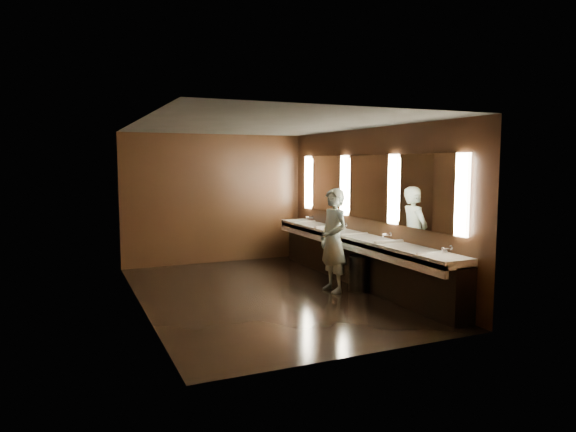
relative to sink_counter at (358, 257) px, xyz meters
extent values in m
plane|color=black|center=(-1.79, 0.00, -0.50)|extent=(6.00, 6.00, 0.00)
cube|color=#2D2D2B|center=(-1.79, 0.00, 2.30)|extent=(4.00, 6.00, 0.02)
cube|color=black|center=(-1.79, 3.00, 0.90)|extent=(4.00, 0.02, 2.80)
cube|color=black|center=(-1.79, -3.00, 0.90)|extent=(4.00, 0.02, 2.80)
cube|color=black|center=(-3.79, 0.00, 0.90)|extent=(0.02, 6.00, 2.80)
cube|color=black|center=(0.21, 0.00, 0.90)|extent=(0.02, 6.00, 2.80)
cube|color=black|center=(0.03, 0.00, -0.09)|extent=(0.36, 5.40, 0.81)
cube|color=white|center=(-0.07, 0.00, 0.35)|extent=(0.55, 5.40, 0.12)
cube|color=white|center=(-0.31, 0.00, 0.27)|extent=(0.06, 5.40, 0.18)
cylinder|color=silver|center=(0.12, -2.20, 0.49)|extent=(0.18, 0.04, 0.04)
cylinder|color=silver|center=(0.12, -0.73, 0.49)|extent=(0.18, 0.04, 0.04)
cylinder|color=silver|center=(0.12, 0.73, 0.49)|extent=(0.18, 0.04, 0.04)
cylinder|color=silver|center=(0.12, 2.20, 0.49)|extent=(0.18, 0.04, 0.04)
cube|color=#FAEDC9|center=(0.18, -2.40, 1.25)|extent=(0.06, 0.22, 1.15)
cube|color=white|center=(0.19, -1.60, 1.25)|extent=(0.03, 1.32, 1.15)
cube|color=#FAEDC9|center=(0.18, -0.80, 1.25)|extent=(0.06, 0.23, 1.15)
cube|color=white|center=(0.19, 0.00, 1.25)|extent=(0.03, 1.32, 1.15)
cube|color=#FAEDC9|center=(0.18, 0.80, 1.25)|extent=(0.06, 0.23, 1.15)
cube|color=white|center=(0.19, 1.60, 1.25)|extent=(0.03, 1.32, 1.15)
cube|color=#FAEDC9|center=(0.18, 2.40, 1.25)|extent=(0.06, 0.22, 1.15)
imported|color=#94C4DD|center=(-0.66, -0.30, 0.38)|extent=(0.47, 0.67, 1.76)
cylinder|color=black|center=(-0.22, -0.45, -0.19)|extent=(0.48, 0.48, 0.61)
camera|label=1|loc=(-4.84, -7.84, 1.70)|focal=32.00mm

